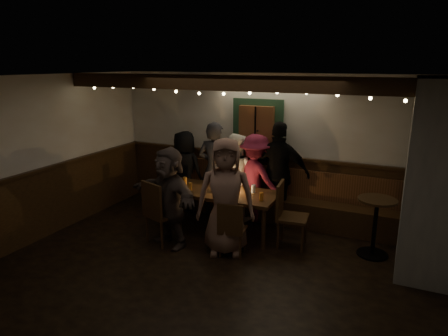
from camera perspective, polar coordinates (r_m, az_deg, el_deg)
The scene contains 13 objects.
room at distance 6.09m, azimuth 12.62°, elevation -1.74°, with size 6.02×5.01×2.62m.
dining_table at distance 6.67m, azimuth -0.74°, elevation -3.75°, with size 1.98×0.85×0.86m.
chair_near_left at distance 6.28m, azimuth -9.40°, elevation -5.85°, with size 0.59×0.59×1.02m.
chair_near_right at distance 5.85m, azimuth 1.07°, elevation -8.34°, with size 0.44×0.44×0.84m.
chair_end at distance 6.23m, azimuth 8.93°, elevation -6.06°, with size 0.50×0.50×1.01m.
high_top at distance 6.26m, azimuth 20.83°, elevation -6.94°, with size 0.55×0.55×0.88m.
person_a at distance 7.70m, azimuth -5.64°, elevation -0.35°, with size 0.75×0.49×1.53m, color black.
person_b at distance 7.30m, azimuth -1.35°, elevation -0.20°, with size 0.64×0.42×1.76m, color black.
person_c at distance 7.21m, azimuth 1.59°, elevation -1.19°, with size 0.76×0.59×1.57m, color white.
person_d at distance 7.10m, azimuth 4.51°, elevation -1.45°, with size 1.02×0.58×1.57m, color #5B1429.
person_e at distance 7.01m, azimuth 7.86°, elevation -0.76°, with size 1.06×0.44×1.81m, color black.
person_f at distance 6.18m, azimuth -7.82°, elevation -4.11°, with size 1.45×0.46×1.56m, color #3D322E.
person_g at distance 5.84m, azimuth 0.24°, elevation -4.13°, with size 0.85×0.56×1.75m, color brown.
Camera 1 is at (2.25, -4.31, 2.78)m, focal length 32.00 mm.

